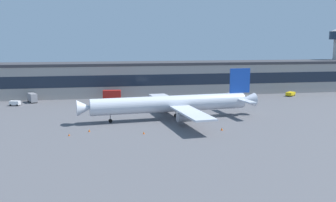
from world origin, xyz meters
TOP-DOWN VIEW (x-y plane):
  - ground_plane at (0.00, 0.00)m, footprint 600.00×600.00m
  - terminal_building at (0.00, 52.36)m, footprint 200.75×19.17m
  - airliner at (-12.37, -3.41)m, footprint 56.93×49.04m
  - catering_truck at (-29.52, 37.40)m, footprint 7.43×3.34m
  - pushback_tractor at (47.97, 34.77)m, footprint 5.36×5.05m
  - stair_truck at (-60.33, 38.12)m, footprint 4.56×6.46m
  - baggage_tug at (-65.50, 30.99)m, footprint 4.00×2.88m
  - crew_van at (19.78, 30.91)m, footprint 4.49×5.61m
  - traffic_cone_0 at (-23.77, -20.80)m, footprint 0.51×0.51m
  - traffic_cone_1 at (-2.66, -20.75)m, footprint 0.59×0.59m
  - traffic_cone_2 at (-37.63, -15.56)m, footprint 0.53×0.53m
  - traffic_cone_3 at (-42.58, -19.06)m, footprint 0.48×0.48m

SIDE VIEW (x-z plane):
  - ground_plane at x=0.00m, z-range 0.00..0.00m
  - traffic_cone_3 at x=-42.58m, z-range 0.00..0.59m
  - traffic_cone_0 at x=-23.77m, z-range 0.00..0.64m
  - traffic_cone_2 at x=-37.63m, z-range 0.00..0.66m
  - traffic_cone_1 at x=-2.66m, z-range 0.00..0.74m
  - pushback_tractor at x=47.97m, z-range 0.17..1.92m
  - baggage_tug at x=-65.50m, z-range 0.16..2.01m
  - crew_van at x=19.78m, z-range 0.18..2.73m
  - stair_truck at x=-60.33m, z-range 0.20..3.75m
  - catering_truck at x=-29.52m, z-range 0.22..4.37m
  - airliner at x=-12.37m, z-range -2.81..12.35m
  - terminal_building at x=0.00m, z-range 0.02..14.56m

